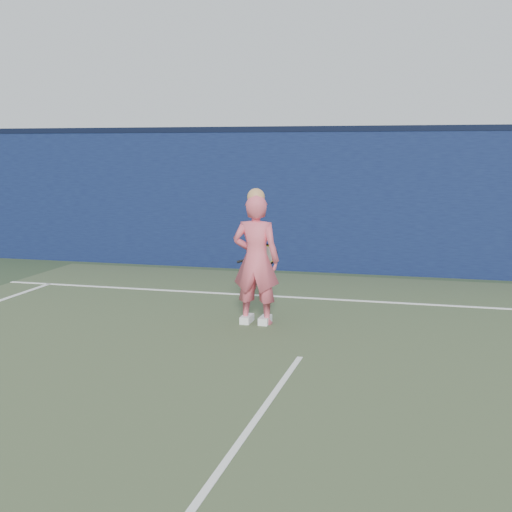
# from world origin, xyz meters

# --- Properties ---
(ground) EXTENTS (80.00, 80.00, 0.00)m
(ground) POSITION_xyz_m (0.00, 0.00, 0.00)
(ground) COLOR #2C3D25
(ground) RESTS_ON ground
(court_surface) EXTENTS (11.00, 16.00, 0.01)m
(court_surface) POSITION_xyz_m (0.00, -2.00, 0.00)
(court_surface) COLOR #415132
(court_surface) RESTS_ON ground
(backstop_wall) EXTENTS (24.00, 0.40, 2.50)m
(backstop_wall) POSITION_xyz_m (0.00, 6.50, 1.25)
(backstop_wall) COLOR #0C1438
(backstop_wall) RESTS_ON ground
(wall_cap) EXTENTS (24.00, 0.42, 0.10)m
(wall_cap) POSITION_xyz_m (0.00, 6.50, 2.55)
(wall_cap) COLOR black
(wall_cap) RESTS_ON backstop_wall
(player) EXTENTS (0.60, 0.39, 1.72)m
(player) POSITION_xyz_m (-0.84, 2.34, 0.83)
(player) COLOR #E6596B
(player) RESTS_ON ground
(racket) EXTENTS (0.55, 0.17, 0.29)m
(racket) POSITION_xyz_m (-0.85, 2.80, 0.82)
(racket) COLOR black
(racket) RESTS_ON ground
(court_lines) EXTENTS (11.00, 12.04, 0.01)m
(court_lines) POSITION_xyz_m (0.00, -0.33, 0.01)
(court_lines) COLOR white
(court_lines) RESTS_ON court_surface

